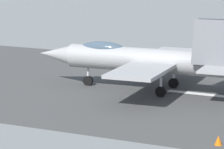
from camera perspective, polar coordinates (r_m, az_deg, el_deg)
The scene contains 4 objects.
ground_plane at distance 48.36m, azimuth 9.38°, elevation -1.86°, with size 400.00×400.00×0.00m, color slate.
runway_strip at distance 48.35m, azimuth 9.40°, elevation -1.85°, with size 240.00×26.00×0.02m.
fighter_jet at distance 49.26m, azimuth 2.92°, elevation 1.33°, with size 16.31×13.46×5.56m.
marker_cone_near at distance 36.69m, azimuth 9.09°, elevation -5.60°, with size 0.44×0.44×0.55m, color orange.
Camera 1 is at (-13.39, 45.21, 10.74)m, focal length 106.83 mm.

